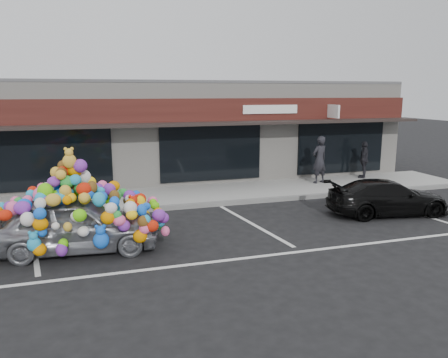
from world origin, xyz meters
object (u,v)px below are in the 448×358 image
object	(u,v)px
pedestrian_a	(319,160)
black_sedan	(388,197)
pedestrian_c	(364,160)
toy_car	(74,217)

from	to	relation	value
pedestrian_a	black_sedan	bearing A→B (deg)	75.20
pedestrian_a	pedestrian_c	size ratio (longest dim) A/B	1.21
toy_car	black_sedan	world-z (taller)	toy_car
black_sedan	pedestrian_c	distance (m)	5.36
black_sedan	pedestrian_a	xyz separation A→B (m)	(0.00, 4.38, 0.56)
pedestrian_a	toy_car	bearing A→B (deg)	12.66
toy_car	pedestrian_a	world-z (taller)	toy_car
pedestrian_c	toy_car	bearing A→B (deg)	-23.07
black_sedan	pedestrian_a	bearing A→B (deg)	7.80
pedestrian_a	pedestrian_c	world-z (taller)	pedestrian_a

